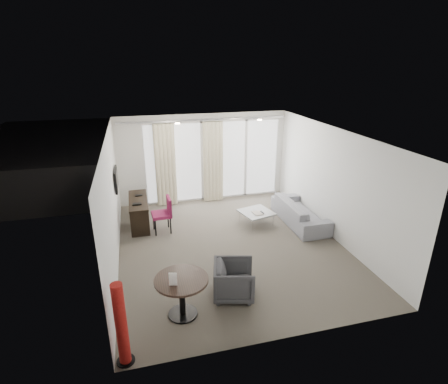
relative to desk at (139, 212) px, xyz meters
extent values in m
cube|color=#534D42|center=(1.99, -1.66, -0.35)|extent=(5.00, 6.00, 0.00)
cube|color=white|center=(1.99, -1.66, 2.25)|extent=(5.00, 6.00, 0.00)
cube|color=silver|center=(-0.51, -1.66, 0.95)|extent=(0.00, 6.00, 2.60)
cube|color=silver|center=(4.49, -1.66, 0.95)|extent=(0.00, 6.00, 2.60)
cube|color=silver|center=(1.99, -4.66, 0.95)|extent=(5.00, 0.00, 2.60)
cylinder|color=#FFE0B2|center=(1.09, -0.06, 2.24)|extent=(0.12, 0.12, 0.02)
cylinder|color=#FFE0B2|center=(3.19, -0.06, 2.24)|extent=(0.12, 0.12, 0.02)
cylinder|color=maroon|center=(-0.35, -4.49, 0.31)|extent=(0.27, 0.27, 1.31)
imported|color=#363639|center=(1.56, -3.45, -0.02)|extent=(0.87, 0.86, 0.66)
imported|color=gray|center=(4.07, -0.94, -0.05)|extent=(0.80, 2.04, 0.60)
cube|color=#4D4D50|center=(2.29, 2.84, -0.41)|extent=(5.60, 3.00, 0.12)
camera|label=1|loc=(0.05, -8.52, 3.69)|focal=28.00mm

